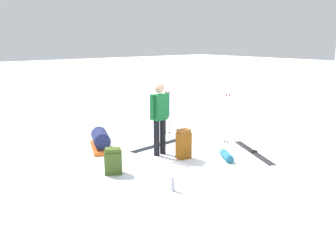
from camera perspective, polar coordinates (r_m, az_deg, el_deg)
name	(u,v)px	position (r m, az deg, el deg)	size (l,w,h in m)	color
ground_plane	(168,155)	(9.13, 0.00, -4.28)	(80.00, 80.00, 0.00)	white
skier_standing	(160,115)	(8.90, -1.27, 1.60)	(0.24, 0.57, 1.70)	black
ski_pair_near	(253,152)	(9.51, 12.61, -3.83)	(1.84, 1.06, 0.05)	#282427
ski_pair_far	(159,145)	(9.91, -1.28, -2.80)	(0.39, 1.86, 0.05)	black
backpack_large_dark	(113,161)	(7.89, -8.19, -5.24)	(0.40, 0.43, 0.54)	#405620
backpack_bright	(184,144)	(8.76, 2.35, -2.72)	(0.27, 0.33, 0.69)	#904E12
ski_poles_planted_near	(227,117)	(9.95, 8.86, 1.39)	(0.16, 0.10, 1.33)	#B2BCB6
ski_poles_planted_far	(167,111)	(10.86, -0.10, 2.33)	(0.19, 0.11, 1.25)	#1E2726
gear_sled	(101,140)	(9.65, -10.02, -2.14)	(1.30, 0.90, 0.49)	orange
sleeping_mat_rolled	(227,156)	(8.83, 8.76, -4.45)	(0.18, 0.18, 0.55)	teal
thermos_bottle	(173,184)	(7.00, 0.73, -8.68)	(0.07, 0.07, 0.26)	#B0B1BE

